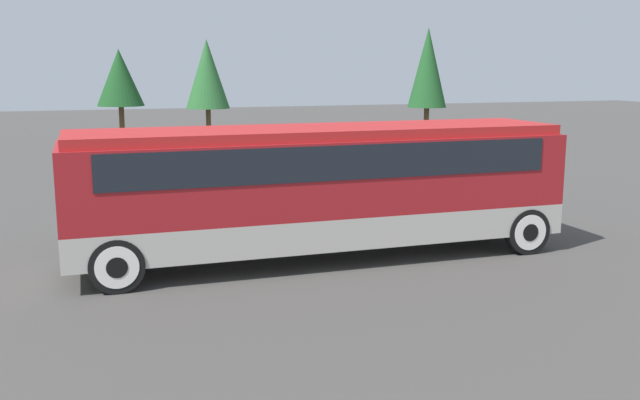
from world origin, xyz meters
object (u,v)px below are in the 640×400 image
Objects in this scene: parked_car_mid at (343,167)px; parked_car_far at (180,192)px; parked_car_near at (437,177)px; tour_bus at (324,179)px.

parked_car_far is at bearing -151.09° from parked_car_mid.
parked_car_near reaches higher than parked_car_mid.
tour_bus is 6.27m from parked_car_far.
parked_car_near is (5.88, 5.81, -1.08)m from tour_bus.
parked_car_mid is at bearing 67.18° from tour_bus.
parked_car_near is at bearing -58.74° from parked_car_mid.
parked_car_near is 1.02× the size of parked_car_far.
tour_bus is at bearing -112.82° from parked_car_mid.
parked_car_mid is (-2.03, 3.34, -0.04)m from parked_car_near.
parked_car_far reaches higher than parked_car_mid.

